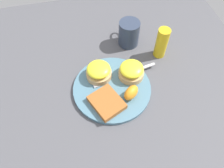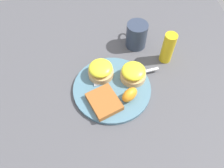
% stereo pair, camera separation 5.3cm
% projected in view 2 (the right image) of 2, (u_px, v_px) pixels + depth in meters
% --- Properties ---
extents(ground_plane, '(1.10, 1.10, 0.00)m').
position_uv_depth(ground_plane, '(112.00, 89.00, 0.76)').
color(ground_plane, '#4C4C51').
extents(plate, '(0.27, 0.27, 0.01)m').
position_uv_depth(plate, '(112.00, 88.00, 0.75)').
color(plate, slate).
rests_on(plate, ground_plane).
extents(sandwich_benedict_left, '(0.09, 0.09, 0.05)m').
position_uv_depth(sandwich_benedict_left, '(133.00, 73.00, 0.75)').
color(sandwich_benedict_left, tan).
rests_on(sandwich_benedict_left, plate).
extents(sandwich_benedict_right, '(0.09, 0.09, 0.05)m').
position_uv_depth(sandwich_benedict_right, '(101.00, 70.00, 0.75)').
color(sandwich_benedict_right, tan).
rests_on(sandwich_benedict_right, plate).
extents(hashbrown_patty, '(0.13, 0.12, 0.02)m').
position_uv_depth(hashbrown_patty, '(104.00, 102.00, 0.70)').
color(hashbrown_patty, '#A05A27').
rests_on(hashbrown_patty, plate).
extents(orange_wedge, '(0.07, 0.07, 0.04)m').
position_uv_depth(orange_wedge, '(130.00, 95.00, 0.70)').
color(orange_wedge, orange).
rests_on(orange_wedge, plate).
extents(fork, '(0.06, 0.24, 0.00)m').
position_uv_depth(fork, '(122.00, 77.00, 0.77)').
color(fork, silver).
rests_on(fork, plate).
extents(cup, '(0.11, 0.08, 0.10)m').
position_uv_depth(cup, '(136.00, 35.00, 0.84)').
color(cup, '#2D384C').
rests_on(cup, ground_plane).
extents(condiment_bottle, '(0.04, 0.04, 0.12)m').
position_uv_depth(condiment_bottle, '(168.00, 48.00, 0.78)').
color(condiment_bottle, gold).
rests_on(condiment_bottle, ground_plane).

